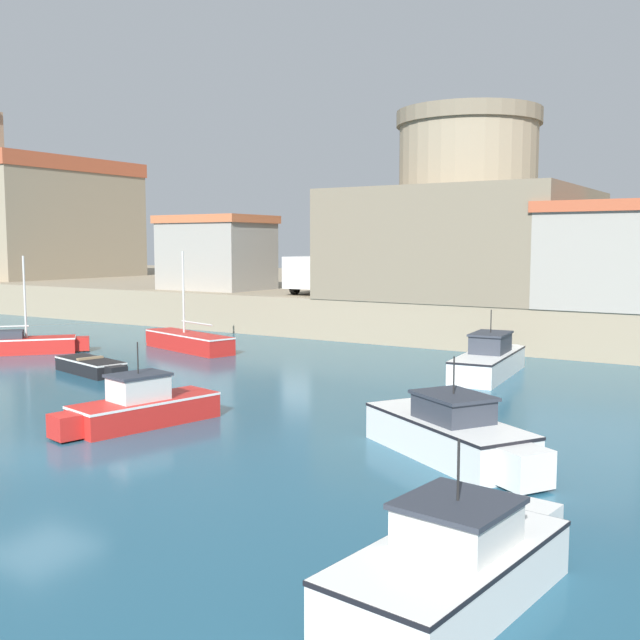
% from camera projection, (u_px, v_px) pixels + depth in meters
% --- Properties ---
extents(ground_plane, '(200.00, 200.00, 0.00)m').
position_uv_depth(ground_plane, '(39.00, 454.00, 18.35)').
color(ground_plane, '#235670').
extents(quay_seawall, '(120.00, 40.00, 2.19)m').
position_uv_depth(quay_seawall, '(535.00, 300.00, 53.66)').
color(quay_seawall, gray).
rests_on(quay_seawall, ground).
extents(motorboat_red_0, '(2.39, 5.01, 2.40)m').
position_uv_depth(motorboat_red_0, '(140.00, 407.00, 21.21)').
color(motorboat_red_0, red).
rests_on(motorboat_red_0, ground).
extents(motorboat_white_2, '(2.19, 6.45, 2.58)m').
position_uv_depth(motorboat_white_2, '(490.00, 360.00, 29.22)').
color(motorboat_white_2, white).
rests_on(motorboat_white_2, ground).
extents(dinghy_black_3, '(4.25, 2.08, 0.65)m').
position_uv_depth(dinghy_black_3, '(92.00, 366.00, 29.65)').
color(dinghy_black_3, black).
rests_on(dinghy_black_3, ground).
extents(sailboat_red_4, '(4.67, 5.06, 4.58)m').
position_uv_depth(sailboat_red_4, '(20.00, 344.00, 35.04)').
color(sailboat_red_4, red).
rests_on(sailboat_red_4, ground).
extents(motorboat_white_5, '(5.49, 4.11, 2.48)m').
position_uv_depth(motorboat_white_5, '(452.00, 434.00, 17.95)').
color(motorboat_white_5, white).
rests_on(motorboat_white_5, ground).
extents(sailboat_red_6, '(6.43, 2.95, 4.77)m').
position_uv_depth(sailboat_red_6, '(187.00, 341.00, 36.18)').
color(sailboat_red_6, red).
rests_on(sailboat_red_6, ground).
extents(motorboat_white_7, '(2.40, 5.19, 2.38)m').
position_uv_depth(motorboat_white_7, '(456.00, 563.00, 10.81)').
color(motorboat_white_7, white).
rests_on(motorboat_white_7, ground).
extents(church, '(14.16, 14.90, 16.58)m').
position_uv_depth(church, '(34.00, 212.00, 65.48)').
color(church, gray).
rests_on(church, quay_seawall).
extents(fortress, '(12.60, 12.60, 10.15)m').
position_uv_depth(fortress, '(466.00, 229.00, 41.57)').
color(fortress, '#796C57').
rests_on(fortress, quay_seawall).
extents(harbor_shed_near_wharf, '(5.25, 6.75, 4.82)m').
position_uv_depth(harbor_shed_near_wharf, '(604.00, 255.00, 34.85)').
color(harbor_shed_near_wharf, gray).
rests_on(harbor_shed_near_wharf, quay_seawall).
extents(harbor_shed_mid_row, '(6.62, 5.06, 4.72)m').
position_uv_depth(harbor_shed_mid_row, '(217.00, 252.00, 48.17)').
color(harbor_shed_mid_row, gray).
rests_on(harbor_shed_mid_row, quay_seawall).
extents(truck_on_quay, '(2.27, 4.36, 2.20)m').
position_uv_depth(truck_on_quay, '(317.00, 273.00, 43.56)').
color(truck_on_quay, silver).
rests_on(truck_on_quay, quay_seawall).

